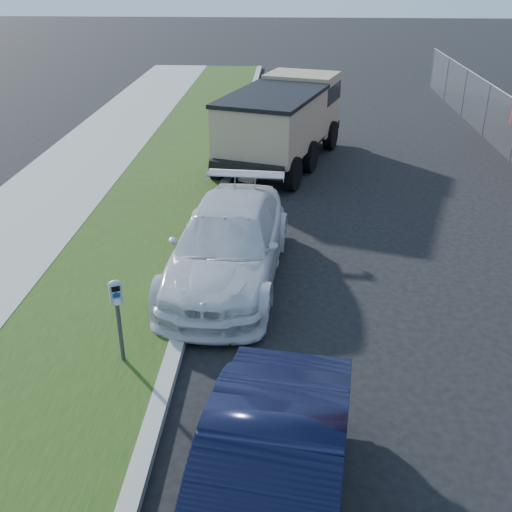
# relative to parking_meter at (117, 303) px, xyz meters

# --- Properties ---
(ground) EXTENTS (120.00, 120.00, 0.00)m
(ground) POSITION_rel_parking_meter_xyz_m (3.34, 0.92, -1.13)
(ground) COLOR black
(ground) RESTS_ON ground
(streetside) EXTENTS (6.12, 50.00, 0.15)m
(streetside) POSITION_rel_parking_meter_xyz_m (-2.23, 2.92, -1.06)
(streetside) COLOR gray
(streetside) RESTS_ON ground
(parking_meter) EXTENTS (0.23, 0.19, 1.38)m
(parking_meter) POSITION_rel_parking_meter_xyz_m (0.00, 0.00, 0.00)
(parking_meter) COLOR #3F4247
(parking_meter) RESTS_ON ground
(white_wagon) EXTENTS (2.43, 5.17, 1.46)m
(white_wagon) POSITION_rel_parking_meter_xyz_m (1.33, 2.95, -0.40)
(white_wagon) COLOR silver
(white_wagon) RESTS_ON ground
(navy_sedan) EXTENTS (2.06, 4.49, 1.43)m
(navy_sedan) POSITION_rel_parking_meter_xyz_m (2.32, -3.01, -0.42)
(navy_sedan) COLOR black
(navy_sedan) RESTS_ON ground
(dump_truck) EXTENTS (3.91, 6.38, 2.35)m
(dump_truck) POSITION_rel_parking_meter_xyz_m (2.30, 10.64, 0.19)
(dump_truck) COLOR black
(dump_truck) RESTS_ON ground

